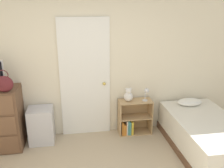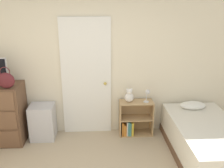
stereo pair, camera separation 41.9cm
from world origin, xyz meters
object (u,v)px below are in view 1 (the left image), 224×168
(bookshelf, at_px, (132,119))
(teddy_bear, at_px, (128,95))
(desk_lamp, at_px, (146,92))
(bed, at_px, (206,135))
(storage_bin, at_px, (41,125))
(handbag, at_px, (4,84))

(bookshelf, xyz_separation_m, teddy_bear, (-0.09, -0.01, 0.48))
(teddy_bear, bearing_deg, desk_lamp, -7.12)
(desk_lamp, bearing_deg, bed, -41.31)
(desk_lamp, bearing_deg, storage_bin, -179.79)
(handbag, distance_m, desk_lamp, 2.32)
(bed, bearing_deg, handbag, 171.57)
(handbag, height_order, bed, handbag)
(handbag, relative_size, teddy_bear, 1.39)
(bookshelf, distance_m, teddy_bear, 0.49)
(teddy_bear, bearing_deg, bookshelf, 3.76)
(desk_lamp, bearing_deg, bookshelf, 168.88)
(handbag, distance_m, storage_bin, 0.99)
(storage_bin, relative_size, desk_lamp, 2.60)
(bookshelf, distance_m, bed, 1.28)
(handbag, xyz_separation_m, bed, (3.09, -0.46, -0.89))
(teddy_bear, bearing_deg, bed, -33.74)
(storage_bin, xyz_separation_m, teddy_bear, (1.53, 0.05, 0.43))
(handbag, bearing_deg, bed, -8.43)
(bookshelf, relative_size, bed, 0.35)
(teddy_bear, bearing_deg, handbag, -171.61)
(teddy_bear, bearing_deg, storage_bin, -178.28)
(handbag, bearing_deg, teddy_bear, 8.39)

